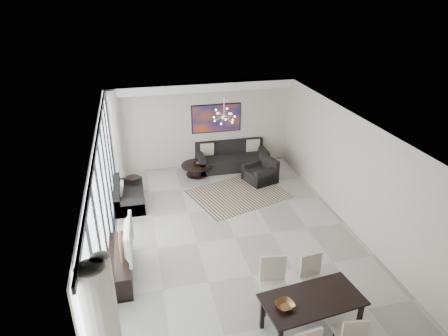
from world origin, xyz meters
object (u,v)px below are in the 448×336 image
object	(u,v)px
tv_console	(120,265)
dining_table	(312,302)
sofa_main	(232,159)
television	(124,239)
coffee_table	(197,169)

from	to	relation	value
tv_console	dining_table	xyz separation A→B (m)	(3.34, -2.33, 0.38)
sofa_main	tv_console	xyz separation A→B (m)	(-3.69, -4.84, -0.02)
dining_table	tv_console	bearing A→B (deg)	145.09
sofa_main	tv_console	size ratio (longest dim) A/B	1.35
sofa_main	television	bearing A→B (deg)	-126.25
television	sofa_main	bearing A→B (deg)	-33.73
sofa_main	tv_console	bearing A→B (deg)	-127.32
tv_console	coffee_table	bearing A→B (deg)	61.53
television	dining_table	distance (m)	3.97
coffee_table	dining_table	bearing A→B (deg)	-82.56
dining_table	sofa_main	bearing A→B (deg)	87.22
coffee_table	television	distance (m)	5.08
coffee_table	tv_console	xyz separation A→B (m)	(-2.45, -4.51, 0.07)
tv_console	television	size ratio (longest dim) A/B	1.47
television	dining_table	size ratio (longest dim) A/B	0.64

